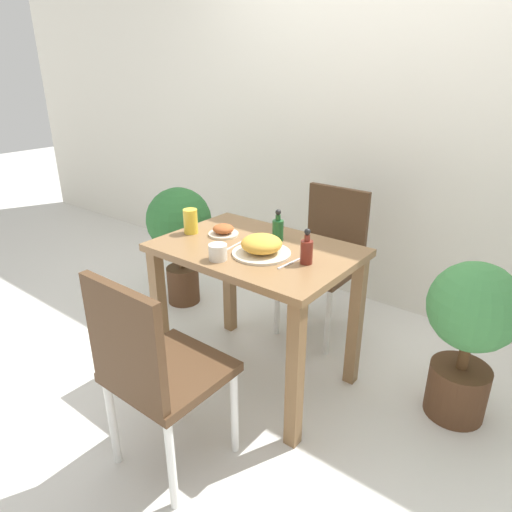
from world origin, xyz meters
TOP-DOWN VIEW (x-y plane):
  - ground_plane at (0.00, 0.00)m, footprint 16.00×16.00m
  - wall_back at (0.00, 1.23)m, footprint 8.00×0.05m
  - dining_table at (0.00, 0.00)m, footprint 0.96×0.66m
  - chair_near at (0.07, -0.73)m, footprint 0.42×0.42m
  - chair_far at (0.02, 0.68)m, footprint 0.42×0.42m
  - food_plate at (0.08, -0.06)m, footprint 0.28×0.28m
  - side_plate at (-0.23, 0.02)m, footprint 0.16×0.16m
  - drink_cup at (-0.04, -0.23)m, footprint 0.08×0.08m
  - juice_glass at (-0.39, -0.06)m, footprint 0.07×0.07m
  - sauce_bottle at (0.04, 0.13)m, footprint 0.06×0.06m
  - condiment_bottle at (0.30, -0.02)m, footprint 0.06×0.06m
  - fork_utensil at (-0.09, -0.06)m, footprint 0.03×0.20m
  - spoon_utensil at (0.25, -0.06)m, footprint 0.03×0.18m
  - potted_plant_left at (-0.94, 0.36)m, footprint 0.44×0.44m
  - potted_plant_right at (0.94, 0.37)m, footprint 0.41×0.41m

SIDE VIEW (x-z plane):
  - ground_plane at x=0.00m, z-range 0.00..0.00m
  - potted_plant_right at x=0.94m, z-range 0.09..0.88m
  - chair_near at x=0.07m, z-range 0.06..0.97m
  - chair_far at x=0.02m, z-range 0.06..0.97m
  - potted_plant_left at x=-0.94m, z-range 0.13..0.97m
  - dining_table at x=0.00m, z-range 0.24..1.01m
  - fork_utensil at x=-0.09m, z-range 0.76..0.77m
  - spoon_utensil at x=0.25m, z-range 0.76..0.77m
  - side_plate at x=-0.23m, z-range 0.76..0.82m
  - drink_cup at x=-0.04m, z-range 0.76..0.84m
  - food_plate at x=0.08m, z-range 0.76..0.85m
  - sauce_bottle at x=0.04m, z-range 0.75..0.91m
  - condiment_bottle at x=0.30m, z-range 0.75..0.91m
  - juice_glass at x=-0.39m, z-range 0.76..0.89m
  - wall_back at x=0.00m, z-range 0.00..2.60m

